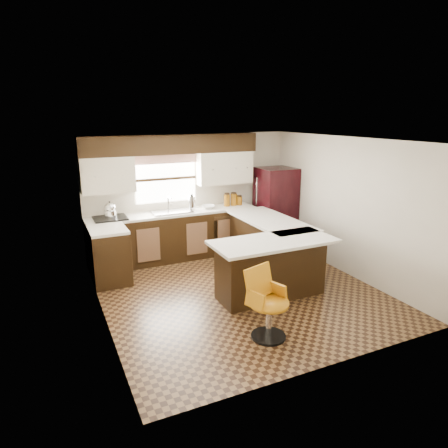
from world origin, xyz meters
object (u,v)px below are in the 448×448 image
peninsula_long (268,246)px  bar_chair (269,305)px  peninsula_return (271,269)px  refrigerator (275,208)px

peninsula_long → bar_chair: bearing=-120.3°
peninsula_return → bar_chair: bearing=-122.1°
refrigerator → bar_chair: size_ratio=1.85×
peninsula_long → refrigerator: bearing=52.7°
peninsula_return → peninsula_long: bearing=61.7°
peninsula_return → bar_chair: bar_chair is taller
peninsula_return → refrigerator: size_ratio=0.97×
peninsula_long → peninsula_return: size_ratio=1.18×
peninsula_return → refrigerator: 2.48m
peninsula_long → bar_chair: size_ratio=2.12×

